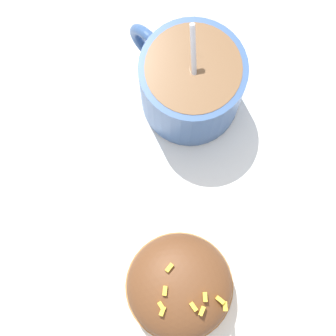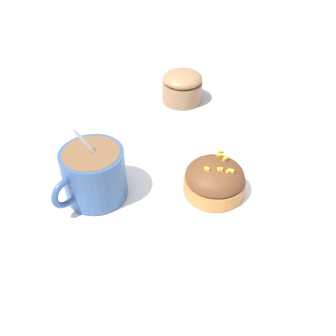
# 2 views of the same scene
# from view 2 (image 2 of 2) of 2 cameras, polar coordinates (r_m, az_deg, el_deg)

# --- Properties ---
(ground_plane) EXTENTS (3.00, 3.00, 0.00)m
(ground_plane) POSITION_cam_2_polar(r_m,az_deg,el_deg) (0.56, -1.80, -3.98)
(ground_plane) COLOR #B2B2B7
(paper_napkin) EXTENTS (0.31, 0.30, 0.00)m
(paper_napkin) POSITION_cam_2_polar(r_m,az_deg,el_deg) (0.56, -1.80, -3.87)
(paper_napkin) COLOR white
(paper_napkin) RESTS_ON ground_plane
(coffee_cup) EXTENTS (0.09, 0.10, 0.11)m
(coffee_cup) POSITION_cam_2_polar(r_m,az_deg,el_deg) (0.54, -10.80, -0.66)
(coffee_cup) COLOR #335184
(coffee_cup) RESTS_ON paper_napkin
(frosted_pastry) EXTENTS (0.09, 0.09, 0.05)m
(frosted_pastry) POSITION_cam_2_polar(r_m,az_deg,el_deg) (0.55, 6.69, -1.40)
(frosted_pastry) COLOR #B2753D
(frosted_pastry) RESTS_ON paper_napkin
(sugar_bowl) EXTENTS (0.08, 0.08, 0.06)m
(sugar_bowl) POSITION_cam_2_polar(r_m,az_deg,el_deg) (0.75, 2.07, 11.74)
(sugar_bowl) COLOR #99704C
(sugar_bowl) RESTS_ON ground_plane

